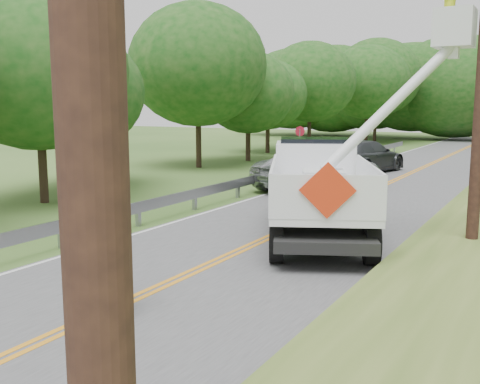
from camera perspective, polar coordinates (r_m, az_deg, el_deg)
The scene contains 9 objects.
ground at distance 9.51m, azimuth -18.81°, elevation -13.93°, with size 140.00×140.00×0.00m, color #2F511E.
road at distance 21.12m, azimuth 10.83°, elevation -1.07°, with size 7.20×96.00×0.03m.
guardrail at distance 23.43m, azimuth 2.27°, elevation 1.40°, with size 0.18×48.00×0.77m.
treeline_left at distance 38.33m, azimuth 3.43°, elevation 11.66°, with size 10.68×55.47×10.03m.
flagger at distance 9.65m, azimuth -13.60°, elevation -6.02°, with size 1.22×0.59×3.24m.
bucket_truck at distance 16.24m, azimuth 8.68°, elevation 1.69°, with size 6.28×7.64×7.10m.
suv_silver at distance 24.11m, azimuth 8.24°, elevation 2.31°, with size 2.85×6.19×1.72m, color #AFB2B6.
suv_darkgrey at distance 30.57m, azimuth 12.50°, elevation 3.61°, with size 2.48×6.09×1.77m, color #323639.
stop_sign_permanent at distance 29.21m, azimuth 6.15°, elevation 5.08°, with size 0.54×0.06×2.54m.
Camera 1 is at (6.69, -5.71, 3.62)m, focal length 41.61 mm.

